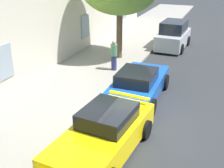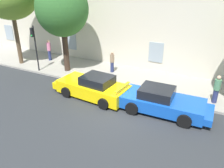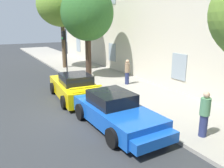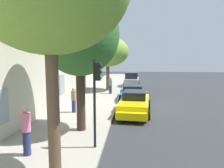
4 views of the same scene
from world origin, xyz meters
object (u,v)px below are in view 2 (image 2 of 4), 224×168
at_px(tree_near_kerb, 62,9).
at_px(sportscar_yellow_flank, 165,102).
at_px(pedestrian_strolling, 49,50).
at_px(pedestrian_admiring, 217,89).
at_px(pedestrian_bystander, 112,61).
at_px(traffic_light, 34,41).
at_px(sportscar_red_lead, 91,87).

bearing_deg(tree_near_kerb, sportscar_yellow_flank, -16.54).
distance_m(sportscar_yellow_flank, pedestrian_strolling, 11.76).
bearing_deg(pedestrian_admiring, pedestrian_bystander, 167.64).
relative_size(sportscar_yellow_flank, pedestrian_bystander, 2.95).
bearing_deg(pedestrian_strolling, sportscar_yellow_flank, -18.69).
height_order(pedestrian_admiring, pedestrian_bystander, pedestrian_admiring).
height_order(sportscar_yellow_flank, pedestrian_strolling, pedestrian_strolling).
bearing_deg(traffic_light, pedestrian_strolling, 110.36).
bearing_deg(pedestrian_admiring, sportscar_red_lead, -161.71).
bearing_deg(pedestrian_bystander, pedestrian_admiring, -12.36).
height_order(pedestrian_strolling, pedestrian_bystander, pedestrian_strolling).
bearing_deg(pedestrian_admiring, sportscar_yellow_flank, -137.67).
distance_m(sportscar_red_lead, pedestrian_bystander, 3.93).
bearing_deg(pedestrian_bystander, pedestrian_strolling, 179.80).
bearing_deg(traffic_light, sportscar_yellow_flank, -7.59).
bearing_deg(tree_near_kerb, pedestrian_strolling, 155.36).
distance_m(sportscar_yellow_flank, pedestrian_admiring, 3.18).
bearing_deg(sportscar_red_lead, pedestrian_strolling, 149.51).
xyz_separation_m(tree_near_kerb, traffic_light, (-1.95, -1.10, -2.20)).
height_order(sportscar_yellow_flank, pedestrian_bystander, pedestrian_bystander).
distance_m(sportscar_yellow_flank, traffic_light, 10.50).
distance_m(sportscar_red_lead, sportscar_yellow_flank, 4.51).
bearing_deg(traffic_light, pedestrian_admiring, 3.47).
distance_m(traffic_light, pedestrian_admiring, 12.68).
height_order(sportscar_red_lead, traffic_light, traffic_light).
height_order(tree_near_kerb, traffic_light, tree_near_kerb).
bearing_deg(pedestrian_bystander, sportscar_yellow_flank, -36.62).
xyz_separation_m(traffic_light, pedestrian_strolling, (-0.89, 2.40, -1.42)).
bearing_deg(traffic_light, pedestrian_bystander, 24.57).
distance_m(sportscar_red_lead, tree_near_kerb, 6.13).
bearing_deg(sportscar_yellow_flank, traffic_light, 172.41).
bearing_deg(pedestrian_admiring, traffic_light, -176.53).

